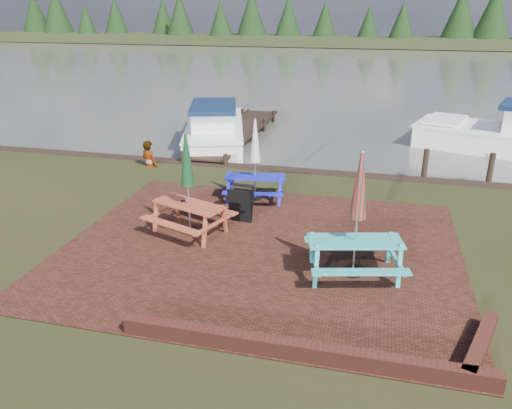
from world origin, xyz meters
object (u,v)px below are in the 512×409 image
at_px(chalkboard, 241,204).
at_px(jetty, 237,133).
at_px(picnic_table_teal, 356,235).
at_px(boat_jetty, 215,130).
at_px(person, 148,141).
at_px(picnic_table_blue, 255,173).
at_px(picnic_table_red, 189,199).

xyz_separation_m(chalkboard, jetty, (-2.64, 8.85, -0.37)).
distance_m(picnic_table_teal, boat_jetty, 12.03).
relative_size(jetty, person, 5.08).
bearing_deg(boat_jetty, jetty, 30.98).
relative_size(chalkboard, person, 0.53).
bearing_deg(picnic_table_blue, person, 144.54).
xyz_separation_m(picnic_table_red, person, (-3.37, 4.83, 0.01)).
bearing_deg(boat_jetty, picnic_table_red, -91.88).
height_order(picnic_table_teal, jetty, picnic_table_teal).
xyz_separation_m(picnic_table_teal, picnic_table_blue, (-3.03, 3.72, -0.11)).
distance_m(chalkboard, boat_jetty, 8.73).
xyz_separation_m(picnic_table_blue, jetty, (-2.62, 7.25, -0.71)).
distance_m(picnic_table_teal, picnic_table_blue, 4.80).
bearing_deg(picnic_table_blue, picnic_table_red, -119.68).
bearing_deg(picnic_table_teal, chalkboard, 130.64).
xyz_separation_m(picnic_table_red, boat_jetty, (-2.35, 9.01, -0.50)).
relative_size(picnic_table_red, jetty, 0.28).
bearing_deg(boat_jetty, chalkboard, -83.65).
xyz_separation_m(chalkboard, person, (-4.41, 3.87, 0.41)).
height_order(picnic_table_teal, person, picnic_table_teal).
bearing_deg(person, chalkboard, 160.27).
distance_m(picnic_table_teal, person, 9.53).
xyz_separation_m(picnic_table_red, chalkboard, (1.04, 0.96, -0.39)).
bearing_deg(picnic_table_red, jetty, 119.30).
xyz_separation_m(picnic_table_teal, picnic_table_red, (-4.05, 1.16, -0.05)).
bearing_deg(chalkboard, picnic_table_red, -131.62).
xyz_separation_m(jetty, boat_jetty, (-0.74, -0.81, 0.27)).
distance_m(picnic_table_red, jetty, 9.98).
bearing_deg(picnic_table_red, picnic_table_blue, 88.43).
distance_m(picnic_table_teal, picnic_table_red, 4.21).
relative_size(chalkboard, boat_jetty, 0.13).
bearing_deg(picnic_table_red, chalkboard, 62.90).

